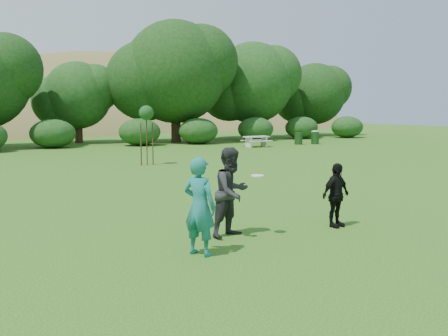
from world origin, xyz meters
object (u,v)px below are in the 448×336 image
object	(u,v)px
player_black	(336,195)
player_grey	(232,192)
player_teal	(200,206)
picnic_table	(256,140)
trash_can_near	(298,138)
trash_can_lidded	(315,137)
sapling	(146,115)

from	to	relation	value
player_black	player_grey	bearing A→B (deg)	159.89
player_teal	picnic_table	distance (m)	26.14
player_black	trash_can_near	world-z (taller)	player_black
player_black	picnic_table	xyz separation A→B (m)	(11.66, 20.73, -0.22)
trash_can_lidded	player_black	bearing A→B (deg)	-129.37
player_teal	player_grey	world-z (taller)	player_grey
player_grey	sapling	size ratio (longest dim) A/B	0.67
picnic_table	trash_can_near	bearing A→B (deg)	5.88
player_grey	sapling	world-z (taller)	sapling
player_black	trash_can_lidded	distance (m)	26.93
sapling	picnic_table	bearing A→B (deg)	31.88
player_black	trash_can_lidded	world-z (taller)	player_black
player_grey	trash_can_near	size ratio (longest dim) A/B	2.12
picnic_table	trash_can_lidded	distance (m)	5.42
trash_can_lidded	picnic_table	bearing A→B (deg)	-179.02
picnic_table	trash_can_lidded	xyz separation A→B (m)	(5.42, 0.09, 0.02)
player_grey	trash_can_lidded	xyz separation A→B (m)	(19.59, 20.35, -0.41)
player_grey	player_black	world-z (taller)	player_grey
player_teal	trash_can_near	distance (m)	29.05
player_grey	player_black	xyz separation A→B (m)	(2.51, -0.47, -0.21)
player_black	trash_can_lidded	xyz separation A→B (m)	(17.08, 20.82, -0.20)
player_teal	trash_can_lidded	bearing A→B (deg)	-72.98
trash_can_near	picnic_table	size ratio (longest dim) A/B	0.50
player_grey	picnic_table	distance (m)	24.72
player_grey	trash_can_lidded	distance (m)	28.25
sapling	trash_can_lidded	distance (m)	17.68
trash_can_lidded	sapling	bearing A→B (deg)	-157.23
sapling	player_black	bearing A→B (deg)	-93.56
player_teal	sapling	world-z (taller)	sapling
sapling	picnic_table	xyz separation A→B (m)	(10.79, 6.71, -1.90)
player_grey	picnic_table	size ratio (longest dim) A/B	1.06
player_teal	trash_can_near	size ratio (longest dim) A/B	2.04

